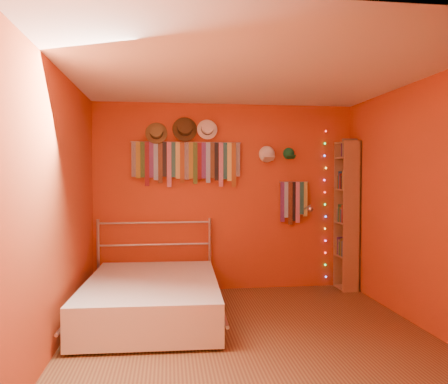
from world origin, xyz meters
name	(u,v)px	position (x,y,z in m)	size (l,w,h in m)	color
ground	(250,335)	(0.00, 0.00, 0.00)	(3.50, 3.50, 0.00)	brown
back_wall	(226,197)	(0.00, 1.75, 1.25)	(3.50, 0.02, 2.50)	#AF301C
right_wall	(422,204)	(1.75, 0.00, 1.25)	(0.02, 3.50, 2.50)	#AF301C
left_wall	(59,207)	(-1.75, 0.00, 1.25)	(0.02, 3.50, 2.50)	#AF301C
ceiling	(250,73)	(0.00, 0.00, 2.50)	(3.50, 3.50, 0.02)	white
tie_rack	(187,161)	(-0.53, 1.68, 1.74)	(1.45, 0.03, 0.60)	#B4B4B9
small_tie_rack	(294,200)	(0.92, 1.69, 1.20)	(0.40, 0.03, 0.59)	#B4B4B9
fedora_olive	(156,132)	(-0.92, 1.65, 2.10)	(0.29, 0.16, 0.28)	brown
fedora_brown	(185,128)	(-0.55, 1.65, 2.16)	(0.32, 0.18, 0.32)	#422F17
fedora_white	(207,129)	(-0.26, 1.66, 2.16)	(0.27, 0.15, 0.27)	white
cap_white	(267,154)	(0.55, 1.70, 1.83)	(0.20, 0.25, 0.20)	white
cap_green	(289,154)	(0.85, 1.70, 1.84)	(0.17, 0.21, 0.17)	#176B36
fairy_lights	(325,204)	(1.38, 1.71, 1.14)	(0.06, 0.02, 2.04)	#FF3333
reading_lamp	(309,209)	(1.08, 1.49, 1.10)	(0.08, 0.33, 0.10)	#B4B4B9
bookshelf	(350,214)	(1.66, 1.53, 1.02)	(0.25, 0.34, 2.00)	#956243
bed	(152,297)	(-0.95, 0.63, 0.23)	(1.54, 2.05, 0.98)	#B4B4B9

